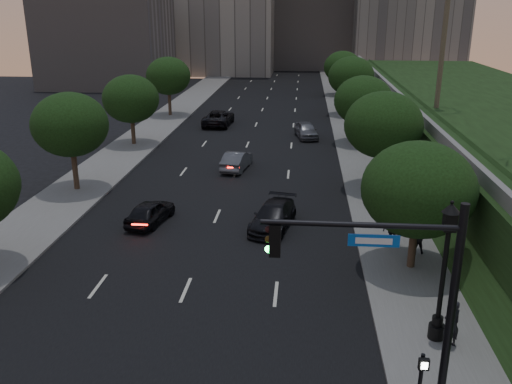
# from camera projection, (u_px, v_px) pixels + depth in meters

# --- Properties ---
(ground) EXTENTS (160.00, 160.00, 0.00)m
(ground) POSITION_uv_depth(u_px,v_px,m) (156.00, 360.00, 19.26)
(ground) COLOR black
(ground) RESTS_ON ground
(road_surface) EXTENTS (16.00, 140.00, 0.02)m
(road_surface) POSITION_uv_depth(u_px,v_px,m) (245.00, 150.00, 47.55)
(road_surface) COLOR black
(road_surface) RESTS_ON ground
(sidewalk_right) EXTENTS (4.50, 140.00, 0.15)m
(sidewalk_right) POSITION_uv_depth(u_px,v_px,m) (363.00, 152.00, 46.69)
(sidewalk_right) COLOR slate
(sidewalk_right) RESTS_ON ground
(sidewalk_left) EXTENTS (4.50, 140.00, 0.15)m
(sidewalk_left) POSITION_uv_depth(u_px,v_px,m) (131.00, 147.00, 48.37)
(sidewalk_left) COLOR slate
(sidewalk_left) RESTS_ON ground
(parapet_wall) EXTENTS (0.35, 90.00, 0.70)m
(parapet_wall) POSITION_uv_depth(u_px,v_px,m) (410.00, 107.00, 43.15)
(parapet_wall) COLOR slate
(parapet_wall) RESTS_ON embankment
(office_block_mid) EXTENTS (22.00, 18.00, 26.00)m
(office_block_mid) POSITION_uv_depth(u_px,v_px,m) (311.00, 2.00, 110.75)
(office_block_mid) COLOR gray
(office_block_mid) RESTS_ON ground
(office_block_filler) EXTENTS (18.00, 16.00, 14.00)m
(office_block_filler) POSITION_uv_depth(u_px,v_px,m) (108.00, 40.00, 85.15)
(office_block_filler) COLOR gray
(office_block_filler) RESTS_ON ground
(tree_right_a) EXTENTS (5.20, 5.20, 6.24)m
(tree_right_a) POSITION_uv_depth(u_px,v_px,m) (418.00, 189.00, 24.66)
(tree_right_a) COLOR #38281C
(tree_right_a) RESTS_ON ground
(tree_right_b) EXTENTS (5.20, 5.20, 6.74)m
(tree_right_b) POSITION_uv_depth(u_px,v_px,m) (383.00, 125.00, 35.82)
(tree_right_b) COLOR #38281C
(tree_right_b) RESTS_ON ground
(tree_right_c) EXTENTS (5.20, 5.20, 6.24)m
(tree_right_c) POSITION_uv_depth(u_px,v_px,m) (363.00, 101.00, 48.24)
(tree_right_c) COLOR #38281C
(tree_right_c) RESTS_ON ground
(tree_right_d) EXTENTS (5.20, 5.20, 6.74)m
(tree_right_d) POSITION_uv_depth(u_px,v_px,m) (351.00, 76.00, 61.28)
(tree_right_d) COLOR #38281C
(tree_right_d) RESTS_ON ground
(tree_right_e) EXTENTS (5.20, 5.20, 6.24)m
(tree_right_e) POSITION_uv_depth(u_px,v_px,m) (342.00, 67.00, 75.58)
(tree_right_e) COLOR #38281C
(tree_right_e) RESTS_ON ground
(tree_left_b) EXTENTS (5.00, 5.00, 6.71)m
(tree_left_b) POSITION_uv_depth(u_px,v_px,m) (70.00, 125.00, 35.61)
(tree_left_b) COLOR #38281C
(tree_left_b) RESTS_ON ground
(tree_left_c) EXTENTS (5.00, 5.00, 6.34)m
(tree_left_c) POSITION_uv_depth(u_px,v_px,m) (131.00, 99.00, 47.98)
(tree_left_c) COLOR #38281C
(tree_left_c) RESTS_ON ground
(tree_left_d) EXTENTS (5.00, 5.00, 6.71)m
(tree_left_d) POSITION_uv_depth(u_px,v_px,m) (168.00, 76.00, 61.07)
(tree_left_d) COLOR #38281C
(tree_left_d) RESTS_ON ground
(traffic_signal_mast) EXTENTS (5.68, 0.56, 7.00)m
(traffic_signal_mast) POSITION_uv_depth(u_px,v_px,m) (411.00, 312.00, 15.36)
(traffic_signal_mast) COLOR black
(traffic_signal_mast) RESTS_ON ground
(street_lamp) EXTENTS (0.64, 0.64, 5.62)m
(street_lamp) POSITION_uv_depth(u_px,v_px,m) (443.00, 278.00, 19.49)
(street_lamp) COLOR black
(street_lamp) RESTS_ON ground
(pedestrian_signal) EXTENTS (0.30, 0.33, 2.50)m
(pedestrian_signal) POSITION_uv_depth(u_px,v_px,m) (420.00, 383.00, 15.68)
(pedestrian_signal) COLOR black
(pedestrian_signal) RESTS_ON ground
(sedan_near_left) EXTENTS (2.38, 4.28, 1.38)m
(sedan_near_left) POSITION_uv_depth(u_px,v_px,m) (150.00, 212.00, 31.28)
(sedan_near_left) COLOR black
(sedan_near_left) RESTS_ON ground
(sedan_mid_left) EXTENTS (2.15, 4.55, 1.44)m
(sedan_mid_left) POSITION_uv_depth(u_px,v_px,m) (237.00, 160.00, 41.71)
(sedan_mid_left) COLOR #525459
(sedan_mid_left) RESTS_ON ground
(sedan_far_left) EXTENTS (2.94, 5.94, 1.62)m
(sedan_far_left) POSITION_uv_depth(u_px,v_px,m) (218.00, 118.00, 57.40)
(sedan_far_left) COLOR black
(sedan_far_left) RESTS_ON ground
(sedan_near_right) EXTENTS (2.87, 5.10, 1.40)m
(sedan_near_right) POSITION_uv_depth(u_px,v_px,m) (273.00, 216.00, 30.60)
(sedan_near_right) COLOR black
(sedan_near_right) RESTS_ON ground
(sedan_far_right) EXTENTS (2.61, 4.72, 1.52)m
(sedan_far_right) POSITION_uv_depth(u_px,v_px,m) (306.00, 130.00, 51.86)
(sedan_far_right) COLOR slate
(sedan_far_right) RESTS_ON ground
(pedestrian_a) EXTENTS (0.80, 0.68, 1.87)m
(pedestrian_a) POSITION_uv_depth(u_px,v_px,m) (452.00, 324.00, 19.49)
(pedestrian_a) COLOR black
(pedestrian_a) RESTS_ON sidewalk_right
(pedestrian_b) EXTENTS (1.01, 0.87, 1.79)m
(pedestrian_b) POSITION_uv_depth(u_px,v_px,m) (416.00, 236.00, 27.02)
(pedestrian_b) COLOR black
(pedestrian_b) RESTS_ON sidewalk_right
(pedestrian_c) EXTENTS (1.13, 0.67, 1.80)m
(pedestrian_c) POSITION_uv_depth(u_px,v_px,m) (393.00, 230.00, 27.85)
(pedestrian_c) COLOR black
(pedestrian_c) RESTS_ON sidewalk_right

